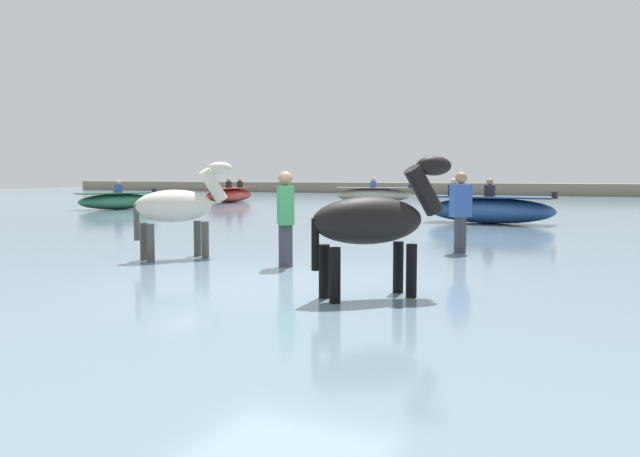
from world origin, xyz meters
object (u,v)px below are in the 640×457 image
boat_distant_west (490,210)px  boat_mid_channel (230,195)px  horse_trailing_pinto (179,209)px  boat_far_offshore (373,195)px  person_wading_mid (286,225)px  horse_lead_black (374,225)px  person_wading_close (460,218)px  boat_far_inshore (118,201)px

boat_distant_west → boat_mid_channel: bearing=148.8°
boat_mid_channel → horse_trailing_pinto: bearing=-58.5°
boat_far_offshore → person_wading_mid: size_ratio=2.32×
horse_lead_black → person_wading_mid: 2.55m
boat_distant_west → person_wading_mid: person_wading_mid is taller
horse_trailing_pinto → boat_far_offshore: bearing=103.0°
horse_trailing_pinto → boat_far_offshore: (-4.85, 20.95, -0.42)m
horse_trailing_pinto → person_wading_mid: 1.94m
boat_far_offshore → person_wading_close: (8.59, -18.29, 0.23)m
boat_distant_west → boat_far_inshore: (-14.12, 1.20, -0.05)m
boat_far_offshore → horse_trailing_pinto: bearing=-77.0°
boat_far_inshore → person_wading_close: bearing=-28.6°
horse_lead_black → person_wading_close: (-0.13, 4.36, -0.19)m
horse_trailing_pinto → boat_far_inshore: size_ratio=0.55×
boat_far_offshore → boat_far_inshore: bearing=-122.5°
horse_lead_black → person_wading_close: 4.37m
person_wading_mid → boat_far_offshore: bearing=107.9°
horse_trailing_pinto → person_wading_mid: horse_trailing_pinto is taller
horse_lead_black → person_wading_close: size_ratio=1.09×
boat_far_inshore → person_wading_mid: person_wading_mid is taller
person_wading_mid → horse_lead_black: bearing=-39.7°
horse_lead_black → boat_far_inshore: bearing=140.4°
boat_mid_channel → person_wading_close: bearing=-46.1°
boat_far_offshore → person_wading_close: size_ratio=2.32×
horse_lead_black → boat_mid_channel: size_ratio=0.44×
horse_trailing_pinto → boat_distant_west: bearing=73.5°
boat_distant_west → person_wading_mid: size_ratio=2.16×
boat_far_offshore → boat_mid_channel: 6.84m
boat_distant_west → boat_far_inshore: 14.17m
boat_mid_channel → person_wading_close: 21.34m
boat_far_inshore → horse_trailing_pinto: bearing=-43.9°
horse_trailing_pinto → person_wading_mid: bearing=-2.4°
boat_distant_west → person_wading_close: size_ratio=2.16×
person_wading_close → horse_lead_black: bearing=-88.2°
horse_lead_black → boat_mid_channel: (-14.92, 19.75, -0.43)m
horse_lead_black → boat_distant_west: horse_lead_black is taller
horse_trailing_pinto → boat_far_inshore: bearing=136.1°
horse_trailing_pinto → boat_far_inshore: horse_trailing_pinto is taller
boat_distant_west → boat_far_inshore: size_ratio=1.08×
boat_distant_west → boat_far_inshore: bearing=175.2°
boat_mid_channel → boat_far_inshore: boat_mid_channel is taller
horse_lead_black → person_wading_close: horse_lead_black is taller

